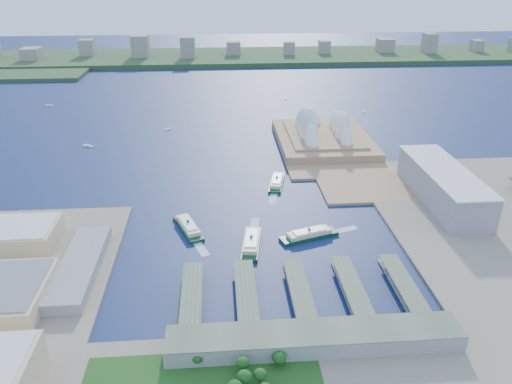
{
  "coord_description": "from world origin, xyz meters",
  "views": [
    {
      "loc": [
        -45.03,
        -394.61,
        240.67
      ],
      "look_at": [
        -7.65,
        84.39,
        18.0
      ],
      "focal_mm": 35.0,
      "sensor_mm": 36.0,
      "label": 1
    }
  ],
  "objects": [
    {
      "name": "ground",
      "position": [
        0.0,
        0.0,
        0.0
      ],
      "size": [
        3000.0,
        3000.0,
        0.0
      ],
      "primitive_type": "plane",
      "color": "#0D1A40",
      "rests_on": "ground"
    },
    {
      "name": "peninsula",
      "position": [
        107.5,
        260.0,
        1.5
      ],
      "size": [
        135.0,
        220.0,
        3.0
      ],
      "primitive_type": "cube",
      "color": "#9A7854",
      "rests_on": "ground"
    },
    {
      "name": "far_shore",
      "position": [
        0.0,
        980.0,
        6.0
      ],
      "size": [
        2200.0,
        260.0,
        12.0
      ],
      "primitive_type": "cube",
      "color": "#2D4926",
      "rests_on": "ground"
    },
    {
      "name": "opera_house",
      "position": [
        105.0,
        280.0,
        32.0
      ],
      "size": [
        134.0,
        180.0,
        58.0
      ],
      "primitive_type": null,
      "color": "white",
      "rests_on": "peninsula"
    },
    {
      "name": "toaster_building",
      "position": [
        195.0,
        80.0,
        20.5
      ],
      "size": [
        45.0,
        155.0,
        35.0
      ],
      "primitive_type": "cube",
      "color": "gray",
      "rests_on": "east_land"
    },
    {
      "name": "ferry_wharves",
      "position": [
        14.0,
        -75.0,
        4.65
      ],
      "size": [
        184.0,
        90.0,
        9.3
      ],
      "primitive_type": null,
      "color": "#535F48",
      "rests_on": "ground"
    },
    {
      "name": "terminal_building",
      "position": [
        15.0,
        -135.0,
        9.0
      ],
      "size": [
        200.0,
        28.0,
        12.0
      ],
      "primitive_type": "cube",
      "color": "gray",
      "rests_on": "south_land"
    },
    {
      "name": "far_skyline",
      "position": [
        0.0,
        960.0,
        39.5
      ],
      "size": [
        1900.0,
        140.0,
        55.0
      ],
      "primitive_type": null,
      "color": "gray",
      "rests_on": "far_shore"
    },
    {
      "name": "ferry_a",
      "position": [
        -78.14,
        39.9,
        5.43
      ],
      "size": [
        33.37,
        58.95,
        10.86
      ],
      "primitive_type": null,
      "rotation": [
        0.0,
        0.0,
        0.35
      ],
      "color": "#0D371D",
      "rests_on": "ground"
    },
    {
      "name": "ferry_b",
      "position": [
        21.66,
        143.04,
        5.35
      ],
      "size": [
        26.29,
        58.38,
        10.7
      ],
      "primitive_type": null,
      "rotation": [
        0.0,
        0.0,
        -0.22
      ],
      "color": "#0D371D",
      "rests_on": "ground"
    },
    {
      "name": "ferry_c",
      "position": [
        -18.18,
        4.99,
        5.65
      ],
      "size": [
        23.7,
        61.32,
        11.3
      ],
      "primitive_type": null,
      "rotation": [
        0.0,
        0.0,
        3.0
      ],
      "color": "#0D371D",
      "rests_on": "ground"
    },
    {
      "name": "ferry_d",
      "position": [
        37.88,
        15.31,
        5.44
      ],
      "size": [
        59.26,
        32.2,
        10.89
      ],
      "primitive_type": null,
      "rotation": [
        0.0,
        0.0,
        1.89
      ],
      "color": "#0D371D",
      "rests_on": "ground"
    },
    {
      "name": "boat_a",
      "position": [
        -232.07,
        296.06,
        1.52
      ],
      "size": [
        15.77,
        10.97,
        3.05
      ],
      "primitive_type": null,
      "rotation": [
        0.0,
        0.0,
        1.08
      ],
      "color": "white",
      "rests_on": "ground"
    },
    {
      "name": "boat_b",
      "position": [
        -124.35,
        365.15,
        1.3
      ],
      "size": [
        9.94,
        7.91,
        2.59
      ],
      "primitive_type": null,
      "rotation": [
        0.0,
        0.0,
        2.12
      ],
      "color": "white",
      "rests_on": "ground"
    },
    {
      "name": "boat_c",
      "position": [
        209.8,
        437.34,
        1.23
      ],
      "size": [
        3.89,
        11.14,
        2.47
      ],
      "primitive_type": null,
      "rotation": [
        0.0,
        0.0,
        3.21
      ],
      "color": "white",
      "rests_on": "ground"
    },
    {
      "name": "boat_d",
      "position": [
        -352.99,
        526.34,
        1.23
      ],
      "size": [
        14.56,
        3.25,
        2.45
      ],
      "primitive_type": null,
      "rotation": [
        0.0,
        0.0,
        1.58
      ],
      "color": "white",
      "rests_on": "ground"
    },
    {
      "name": "boat_e",
      "position": [
        85.2,
        542.49,
        1.5
      ],
      "size": [
        4.15,
        12.29,
        3.0
      ],
      "primitive_type": null,
      "rotation": [
        0.0,
        0.0,
        0.02
      ],
      "color": "white",
      "rests_on": "ground"
    }
  ]
}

